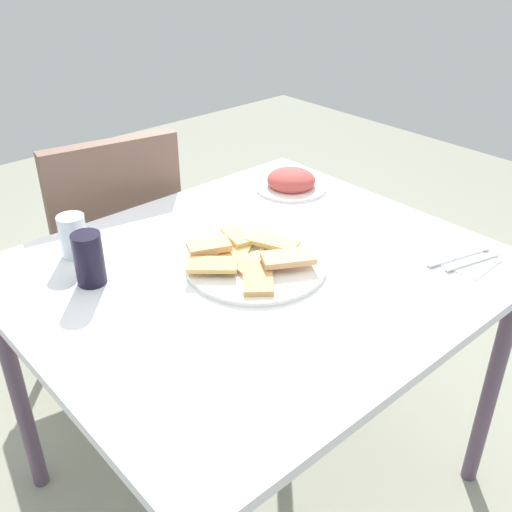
{
  "coord_description": "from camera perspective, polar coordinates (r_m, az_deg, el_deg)",
  "views": [
    {
      "loc": [
        -0.79,
        -0.89,
        1.46
      ],
      "look_at": [
        0.0,
        0.0,
        0.77
      ],
      "focal_mm": 41.74,
      "sensor_mm": 36.0,
      "label": 1
    }
  ],
  "objects": [
    {
      "name": "paper_napkin",
      "position": [
        1.51,
        19.38,
        -0.38
      ],
      "size": [
        0.13,
        0.13,
        0.0
      ],
      "primitive_type": "cube",
      "rotation": [
        0.0,
        0.0,
        0.04
      ],
      "color": "white",
      "rests_on": "dining_table"
    },
    {
      "name": "dining_chair",
      "position": [
        2.0,
        -13.59,
        0.82
      ],
      "size": [
        0.49,
        0.49,
        0.9
      ],
      "color": "brown",
      "rests_on": "ground_plane"
    },
    {
      "name": "fork",
      "position": [
        1.5,
        19.99,
        -0.51
      ],
      "size": [
        0.16,
        0.06,
        0.0
      ],
      "primitive_type": "cube",
      "rotation": [
        0.0,
        0.0,
        -0.25
      ],
      "color": "silver",
      "rests_on": "paper_napkin"
    },
    {
      "name": "pide_platter",
      "position": [
        1.39,
        -0.29,
        -0.54
      ],
      "size": [
        0.33,
        0.33,
        0.05
      ],
      "color": "white",
      "rests_on": "dining_table"
    },
    {
      "name": "dining_table",
      "position": [
        1.44,
        0.01,
        -3.73
      ],
      "size": [
        1.08,
        0.95,
        0.74
      ],
      "color": "white",
      "rests_on": "ground_plane"
    },
    {
      "name": "soda_can",
      "position": [
        1.36,
        -15.71,
        -0.27
      ],
      "size": [
        0.07,
        0.07,
        0.12
      ],
      "primitive_type": "cylinder",
      "rotation": [
        0.0,
        0.0,
        3.01
      ],
      "color": "black",
      "rests_on": "dining_table"
    },
    {
      "name": "spoon",
      "position": [
        1.51,
        18.84,
        0.01
      ],
      "size": [
        0.19,
        0.07,
        0.0
      ],
      "primitive_type": "cube",
      "rotation": [
        0.0,
        0.0,
        -0.26
      ],
      "color": "silver",
      "rests_on": "paper_napkin"
    },
    {
      "name": "drinking_glass",
      "position": [
        1.49,
        -17.11,
        1.85
      ],
      "size": [
        0.07,
        0.07,
        0.1
      ],
      "primitive_type": "cylinder",
      "color": "silver",
      "rests_on": "dining_table"
    },
    {
      "name": "salad_plate_greens",
      "position": [
        1.8,
        3.35,
        7.13
      ],
      "size": [
        0.21,
        0.21,
        0.06
      ],
      "color": "white",
      "rests_on": "dining_table"
    },
    {
      "name": "ground_plane",
      "position": [
        1.89,
        0.01,
        -20.54
      ],
      "size": [
        6.0,
        6.0,
        0.0
      ],
      "primitive_type": "plane",
      "color": "gray"
    }
  ]
}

